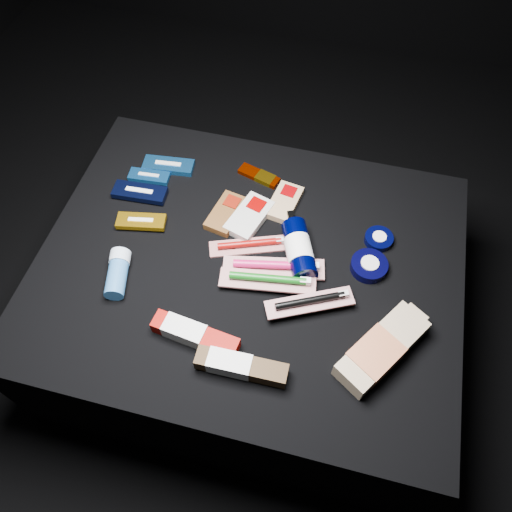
% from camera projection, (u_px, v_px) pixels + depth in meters
% --- Properties ---
extents(ground, '(3.00, 3.00, 0.00)m').
position_uv_depth(ground, '(250.00, 334.00, 1.50)').
color(ground, black).
rests_on(ground, ground).
extents(cloth_table, '(0.98, 0.78, 0.40)m').
position_uv_depth(cloth_table, '(250.00, 303.00, 1.33)').
color(cloth_table, black).
rests_on(cloth_table, ground).
extents(luna_bar_0, '(0.14, 0.06, 0.02)m').
position_uv_depth(luna_bar_0, '(169.00, 166.00, 1.32)').
color(luna_bar_0, '#195796').
rests_on(luna_bar_0, cloth_table).
extents(luna_bar_1, '(0.11, 0.05, 0.01)m').
position_uv_depth(luna_bar_1, '(149.00, 176.00, 1.30)').
color(luna_bar_1, '#185DA9').
rests_on(luna_bar_1, cloth_table).
extents(luna_bar_2, '(0.14, 0.06, 0.02)m').
position_uv_depth(luna_bar_2, '(140.00, 192.00, 1.26)').
color(luna_bar_2, black).
rests_on(luna_bar_2, cloth_table).
extents(luna_bar_3, '(0.12, 0.07, 0.02)m').
position_uv_depth(luna_bar_3, '(141.00, 221.00, 1.21)').
color(luna_bar_3, '#C58C10').
rests_on(luna_bar_3, cloth_table).
extents(clif_bar_0, '(0.09, 0.13, 0.02)m').
position_uv_depth(clif_bar_0, '(227.00, 212.00, 1.23)').
color(clif_bar_0, '#593517').
rests_on(clif_bar_0, cloth_table).
extents(clif_bar_1, '(0.11, 0.15, 0.02)m').
position_uv_depth(clif_bar_1, '(251.00, 215.00, 1.22)').
color(clif_bar_1, beige).
rests_on(clif_bar_1, cloth_table).
extents(clif_bar_2, '(0.08, 0.13, 0.02)m').
position_uv_depth(clif_bar_2, '(285.00, 201.00, 1.25)').
color(clif_bar_2, tan).
rests_on(clif_bar_2, cloth_table).
extents(power_bar, '(0.12, 0.06, 0.01)m').
position_uv_depth(power_bar, '(261.00, 177.00, 1.30)').
color(power_bar, '#711500').
rests_on(power_bar, cloth_table).
extents(lotion_bottle, '(0.11, 0.19, 0.06)m').
position_uv_depth(lotion_bottle, '(299.00, 249.00, 1.15)').
color(lotion_bottle, black).
rests_on(lotion_bottle, cloth_table).
extents(cream_tin_upper, '(0.07, 0.07, 0.02)m').
position_uv_depth(cream_tin_upper, '(379.00, 239.00, 1.19)').
color(cream_tin_upper, black).
rests_on(cream_tin_upper, cloth_table).
extents(cream_tin_lower, '(0.08, 0.08, 0.03)m').
position_uv_depth(cream_tin_lower, '(369.00, 266.00, 1.14)').
color(cream_tin_lower, black).
rests_on(cream_tin_lower, cloth_table).
extents(bodywash_bottle, '(0.18, 0.22, 0.05)m').
position_uv_depth(bodywash_bottle, '(380.00, 350.00, 1.02)').
color(bodywash_bottle, tan).
rests_on(bodywash_bottle, cloth_table).
extents(deodorant_stick, '(0.07, 0.12, 0.05)m').
position_uv_depth(deodorant_stick, '(118.00, 273.00, 1.12)').
color(deodorant_stick, '#2F68A5').
rests_on(deodorant_stick, cloth_table).
extents(toothbrush_pack_0, '(0.19, 0.11, 0.02)m').
position_uv_depth(toothbrush_pack_0, '(251.00, 245.00, 1.18)').
color(toothbrush_pack_0, '#B7B1AA').
rests_on(toothbrush_pack_0, cloth_table).
extents(toothbrush_pack_1, '(0.24, 0.10, 0.03)m').
position_uv_depth(toothbrush_pack_1, '(275.00, 267.00, 1.14)').
color(toothbrush_pack_1, silver).
rests_on(toothbrush_pack_1, cloth_table).
extents(toothbrush_pack_2, '(0.22, 0.08, 0.02)m').
position_uv_depth(toothbrush_pack_2, '(269.00, 280.00, 1.11)').
color(toothbrush_pack_2, beige).
rests_on(toothbrush_pack_2, cloth_table).
extents(toothbrush_pack_3, '(0.19, 0.12, 0.02)m').
position_uv_depth(toothbrush_pack_3, '(311.00, 302.00, 1.07)').
color(toothbrush_pack_3, silver).
rests_on(toothbrush_pack_3, cloth_table).
extents(toothpaste_carton_red, '(0.19, 0.07, 0.04)m').
position_uv_depth(toothpaste_carton_red, '(192.00, 334.00, 1.04)').
color(toothpaste_carton_red, '#890600').
rests_on(toothpaste_carton_red, cloth_table).
extents(toothpaste_carton_green, '(0.19, 0.05, 0.04)m').
position_uv_depth(toothpaste_carton_green, '(237.00, 365.00, 1.00)').
color(toothpaste_carton_green, '#321F0C').
rests_on(toothpaste_carton_green, cloth_table).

